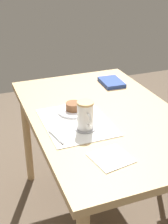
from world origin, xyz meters
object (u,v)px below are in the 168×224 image
coffee_mug (85,115)px  small_book (112,82)px  pastry (73,106)px  pastry_plate (73,111)px  dining_table (103,127)px

coffee_mug → small_book: (-0.47, 0.36, -0.06)m
small_book → pastry: bearing=-48.5°
pastry → pastry_plate: bearing=0.0°
coffee_mug → small_book: coffee_mug is taller
pastry_plate → small_book: small_book is taller
pastry → coffee_mug: coffee_mug is taller
pastry_plate → small_book: bearing=128.8°
dining_table → pastry_plate: size_ratio=7.12×
dining_table → coffee_mug: bearing=-50.8°
dining_table → coffee_mug: 0.25m
dining_table → pastry: size_ratio=15.15×
coffee_mug → pastry_plate: bearing=178.2°
pastry_plate → small_book: 0.45m
dining_table → small_book: bearing=149.0°
pastry_plate → coffee_mug: (0.19, -0.01, 0.07)m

